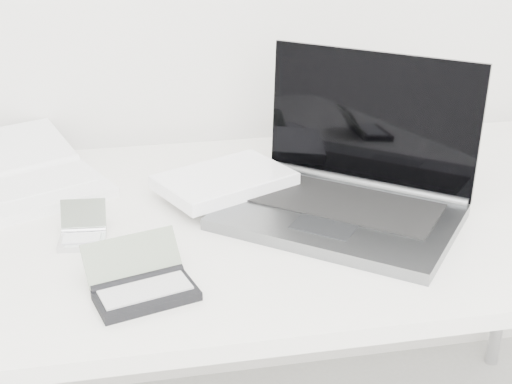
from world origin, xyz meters
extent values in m
cube|color=white|center=(0.00, 1.55, 0.71)|extent=(1.60, 0.80, 0.03)
cylinder|color=silver|center=(0.75, 1.90, 0.35)|extent=(0.04, 0.04, 0.70)
cube|color=slate|center=(0.12, 1.48, 0.74)|extent=(0.50, 0.48, 0.02)
cube|color=black|center=(0.14, 1.51, 0.75)|extent=(0.36, 0.33, 0.00)
cube|color=black|center=(0.21, 1.60, 0.88)|extent=(0.34, 0.28, 0.26)
cylinder|color=slate|center=(0.21, 1.59, 0.75)|extent=(0.33, 0.27, 0.02)
cube|color=#343639|center=(0.08, 1.43, 0.75)|extent=(0.13, 0.12, 0.00)
cube|color=white|center=(-0.07, 1.63, 0.76)|extent=(0.30, 0.26, 0.03)
cube|color=white|center=(-0.07, 1.63, 0.78)|extent=(0.29, 0.25, 0.00)
cube|color=white|center=(-0.44, 1.70, 0.74)|extent=(0.34, 0.29, 0.02)
cube|color=silver|center=(-0.45, 1.71, 0.75)|extent=(0.27, 0.21, 0.00)
cube|color=white|center=(-0.52, 1.86, 0.77)|extent=(0.33, 0.28, 0.05)
cylinder|color=white|center=(-0.48, 1.78, 0.75)|extent=(0.26, 0.14, 0.02)
cube|color=silver|center=(-0.34, 1.48, 0.74)|extent=(0.08, 0.07, 0.01)
cube|color=silver|center=(-0.34, 1.48, 0.74)|extent=(0.07, 0.04, 0.00)
cube|color=#95A295|center=(-0.34, 1.52, 0.77)|extent=(0.08, 0.03, 0.05)
cylinder|color=silver|center=(-0.34, 1.51, 0.74)|extent=(0.08, 0.02, 0.01)
cube|color=black|center=(-0.24, 1.28, 0.74)|extent=(0.17, 0.12, 0.01)
cube|color=#A2A2A2|center=(-0.24, 1.29, 0.75)|extent=(0.14, 0.09, 0.00)
cube|color=slate|center=(-0.26, 1.34, 0.77)|extent=(0.16, 0.09, 0.06)
cylinder|color=black|center=(-0.25, 1.32, 0.74)|extent=(0.15, 0.05, 0.02)
camera|label=1|loc=(-0.25, 0.36, 1.32)|focal=50.00mm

